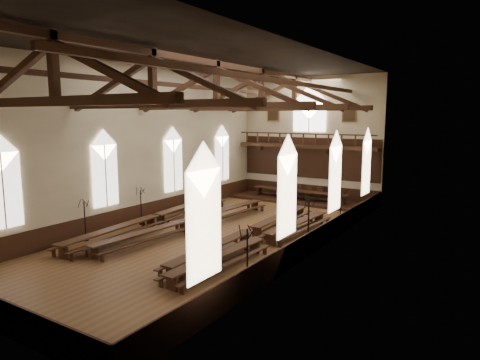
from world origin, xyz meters
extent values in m
plane|color=brown|center=(0.00, 0.00, 0.00)|extent=(26.00, 26.00, 0.00)
plane|color=beige|center=(0.00, 13.00, 5.00)|extent=(12.00, 0.00, 12.00)
plane|color=beige|center=(-6.00, 0.00, 5.00)|extent=(0.00, 26.00, 26.00)
plane|color=beige|center=(6.00, 0.00, 5.00)|extent=(0.00, 26.00, 26.00)
plane|color=black|center=(0.00, 0.00, 10.00)|extent=(26.00, 26.00, 0.00)
cube|color=#33190F|center=(0.00, 12.96, 0.60)|extent=(11.90, 0.08, 1.20)
cube|color=#33190F|center=(-5.96, 0.00, 0.60)|extent=(0.08, 25.90, 1.20)
cube|color=#33190F|center=(5.96, 0.00, 0.60)|extent=(0.08, 25.90, 1.20)
cube|color=white|center=(-5.90, -9.00, 3.40)|extent=(0.05, 1.80, 3.60)
cube|color=white|center=(-5.90, -9.00, 5.20)|extent=(0.05, 1.80, 1.80)
cylinder|color=beige|center=(-5.86, -9.00, 3.40)|extent=(0.08, 0.08, 3.60)
cube|color=white|center=(-5.90, -3.00, 3.40)|extent=(0.05, 1.80, 3.60)
cube|color=white|center=(-5.90, -3.00, 5.20)|extent=(0.05, 1.80, 1.80)
cylinder|color=beige|center=(-5.86, -3.00, 3.40)|extent=(0.08, 0.08, 3.60)
cube|color=white|center=(-5.90, 3.00, 3.40)|extent=(0.05, 1.80, 3.60)
cube|color=white|center=(-5.90, 3.00, 5.20)|extent=(0.05, 1.80, 1.80)
cylinder|color=beige|center=(-5.86, 3.00, 3.40)|extent=(0.08, 0.08, 3.60)
cube|color=white|center=(-5.90, 9.00, 3.40)|extent=(0.05, 1.80, 3.60)
cube|color=white|center=(-5.90, 9.00, 5.20)|extent=(0.05, 1.80, 1.80)
cylinder|color=beige|center=(-5.86, 9.00, 3.40)|extent=(0.08, 0.08, 3.60)
cube|color=white|center=(5.90, -9.00, 3.40)|extent=(0.05, 1.80, 3.60)
cube|color=white|center=(5.90, -9.00, 5.20)|extent=(0.05, 1.80, 1.80)
cylinder|color=beige|center=(5.86, -9.00, 3.40)|extent=(0.08, 0.08, 3.60)
cube|color=white|center=(5.90, -3.00, 3.40)|extent=(0.05, 1.80, 3.60)
cube|color=white|center=(5.90, -3.00, 5.20)|extent=(0.05, 1.80, 1.80)
cylinder|color=beige|center=(5.86, -3.00, 3.40)|extent=(0.08, 0.08, 3.60)
cube|color=white|center=(5.90, 3.00, 3.40)|extent=(0.05, 1.80, 3.60)
cube|color=white|center=(5.90, 3.00, 5.20)|extent=(0.05, 1.80, 1.80)
cylinder|color=beige|center=(5.86, 3.00, 3.40)|extent=(0.08, 0.08, 3.60)
cube|color=white|center=(5.90, 9.00, 3.40)|extent=(0.05, 1.80, 3.60)
cube|color=white|center=(5.90, 9.00, 5.20)|extent=(0.05, 1.80, 1.80)
cylinder|color=beige|center=(5.86, 9.00, 3.40)|extent=(0.08, 0.08, 3.60)
cube|color=white|center=(0.00, 12.90, 6.80)|extent=(2.80, 0.05, 2.40)
cube|color=white|center=(0.00, 12.90, 8.00)|extent=(2.80, 0.05, 2.80)
cylinder|color=beige|center=(0.00, 12.86, 6.80)|extent=(0.10, 0.10, 2.40)
cube|color=#3C2213|center=(0.00, 12.35, 4.40)|extent=(11.80, 1.20, 0.20)
cube|color=#33190F|center=(0.00, 12.94, 3.45)|extent=(11.80, 0.10, 3.30)
cube|color=#3C2213|center=(0.00, 11.81, 5.45)|extent=(11.60, 0.12, 0.10)
cube|color=#3C2213|center=(0.00, 11.81, 4.55)|extent=(11.60, 0.12, 0.10)
cube|color=#3C2213|center=(-4.50, 12.75, 4.15)|extent=(0.35, 0.40, 0.50)
cube|color=#3C2213|center=(-1.50, 12.75, 4.15)|extent=(0.35, 0.40, 0.50)
cube|color=#3C2213|center=(1.50, 12.75, 4.15)|extent=(0.35, 0.40, 0.50)
cube|color=#3C2213|center=(4.50, 12.75, 4.15)|extent=(0.35, 0.40, 0.50)
cube|color=brown|center=(-3.30, 12.91, 7.10)|extent=(1.15, 0.06, 1.45)
cube|color=black|center=(-3.30, 12.87, 7.10)|extent=(0.95, 0.04, 1.25)
cube|color=brown|center=(3.30, 12.91, 7.10)|extent=(1.15, 0.06, 1.45)
cube|color=black|center=(3.30, 12.87, 7.10)|extent=(0.95, 0.04, 1.25)
cube|color=#3C2213|center=(0.00, -10.00, 7.40)|extent=(11.70, 0.35, 0.35)
cube|color=#3C2213|center=(0.00, -10.00, 8.70)|extent=(0.30, 0.30, 2.40)
cube|color=#3C2213|center=(-2.88, -10.00, 8.30)|extent=(5.44, 0.26, 2.40)
cube|color=#3C2213|center=(2.88, -10.00, 8.30)|extent=(5.44, 0.26, 2.40)
cube|color=#3C2213|center=(0.00, -5.00, 7.40)|extent=(11.70, 0.35, 0.35)
cube|color=#3C2213|center=(0.00, -5.00, 8.70)|extent=(0.30, 0.30, 2.40)
cube|color=#3C2213|center=(-2.88, -5.00, 8.30)|extent=(5.44, 0.26, 2.40)
cube|color=#3C2213|center=(2.88, -5.00, 8.30)|extent=(5.44, 0.26, 2.40)
cube|color=#3C2213|center=(0.00, 0.00, 7.40)|extent=(11.70, 0.35, 0.35)
cube|color=#3C2213|center=(0.00, 0.00, 8.70)|extent=(0.30, 0.30, 2.40)
cube|color=#3C2213|center=(-2.88, 0.00, 8.30)|extent=(5.44, 0.26, 2.40)
cube|color=#3C2213|center=(2.88, 0.00, 8.30)|extent=(5.44, 0.26, 2.40)
cube|color=#3C2213|center=(0.00, 5.00, 7.40)|extent=(11.70, 0.35, 0.35)
cube|color=#3C2213|center=(0.00, 5.00, 8.70)|extent=(0.30, 0.30, 2.40)
cube|color=#3C2213|center=(-2.88, 5.00, 8.30)|extent=(5.44, 0.26, 2.40)
cube|color=#3C2213|center=(2.88, 5.00, 8.30)|extent=(5.44, 0.26, 2.40)
cube|color=#3C2213|center=(0.00, 10.00, 7.40)|extent=(11.70, 0.35, 0.35)
cube|color=#3C2213|center=(0.00, 10.00, 8.70)|extent=(0.30, 0.30, 2.40)
cube|color=#3C2213|center=(-2.88, 10.00, 8.30)|extent=(5.44, 0.26, 2.40)
cube|color=#3C2213|center=(2.88, 10.00, 8.30)|extent=(5.44, 0.26, 2.40)
cube|color=#3C2213|center=(-3.36, 0.00, 8.70)|extent=(0.25, 25.70, 0.25)
cube|color=#3C2213|center=(3.36, 0.00, 8.70)|extent=(0.25, 25.70, 0.25)
cube|color=#3C2213|center=(0.00, 0.00, 9.70)|extent=(0.30, 25.70, 0.30)
cube|color=#3C2213|center=(-4.41, -4.20, 0.73)|extent=(1.23, 7.21, 0.08)
cube|color=#3C2213|center=(-4.41, -7.43, 0.34)|extent=(0.61, 0.13, 0.69)
cube|color=#3C2213|center=(-4.41, -0.97, 0.34)|extent=(0.61, 0.13, 0.69)
cube|color=#3C2213|center=(-4.41, -4.20, 0.26)|extent=(0.53, 6.35, 0.08)
cube|color=#3C2213|center=(-5.05, -4.25, 0.43)|extent=(0.80, 7.18, 0.06)
cube|color=#3C2213|center=(-5.05, -7.53, 0.20)|extent=(0.23, 0.09, 0.40)
cube|color=#3C2213|center=(-5.05, -0.96, 0.20)|extent=(0.23, 0.09, 0.40)
cube|color=#3C2213|center=(-3.78, -4.16, 0.43)|extent=(0.80, 7.18, 0.06)
cube|color=#3C2213|center=(-3.78, -7.44, 0.20)|extent=(0.23, 0.09, 0.40)
cube|color=#3C2213|center=(-3.78, -0.87, 0.20)|extent=(0.23, 0.09, 0.40)
cube|color=#3C2213|center=(-4.41, 3.20, 0.73)|extent=(1.23, 7.21, 0.08)
cube|color=#3C2213|center=(-4.41, -0.03, 0.34)|extent=(0.61, 0.13, 0.69)
cube|color=#3C2213|center=(-4.41, 6.43, 0.34)|extent=(0.61, 0.13, 0.69)
cube|color=#3C2213|center=(-4.41, 3.20, 0.26)|extent=(0.53, 6.35, 0.08)
cube|color=#3C2213|center=(-5.05, 3.15, 0.43)|extent=(0.80, 7.18, 0.06)
cube|color=#3C2213|center=(-5.05, -0.13, 0.20)|extent=(0.23, 0.09, 0.40)
cube|color=#3C2213|center=(-5.05, 6.44, 0.20)|extent=(0.23, 0.09, 0.40)
cube|color=#3C2213|center=(-3.78, 3.24, 0.43)|extent=(0.80, 7.18, 0.06)
cube|color=#3C2213|center=(-3.78, -0.04, 0.20)|extent=(0.23, 0.09, 0.40)
cube|color=#3C2213|center=(-3.78, 6.53, 0.20)|extent=(0.23, 0.09, 0.40)
cube|color=#3C2213|center=(-2.02, -3.59, 0.68)|extent=(1.20, 6.78, 0.08)
cube|color=#3C2213|center=(-2.02, -6.62, 0.32)|extent=(0.58, 0.12, 0.65)
cube|color=#3C2213|center=(-2.02, -0.56, 0.32)|extent=(0.58, 0.12, 0.65)
cube|color=#3C2213|center=(-2.02, -3.59, 0.24)|extent=(0.54, 5.96, 0.08)
cube|color=#3C2213|center=(-2.62, -3.54, 0.40)|extent=(0.79, 6.74, 0.06)
cube|color=#3C2213|center=(-2.62, -6.63, 0.19)|extent=(0.22, 0.08, 0.38)
cube|color=#3C2213|center=(-2.62, -0.46, 0.19)|extent=(0.22, 0.08, 0.38)
cube|color=#3C2213|center=(-1.43, -3.64, 0.40)|extent=(0.79, 6.74, 0.06)
cube|color=#3C2213|center=(-1.43, -6.72, 0.19)|extent=(0.22, 0.08, 0.38)
cube|color=#3C2213|center=(-1.43, -0.55, 0.19)|extent=(0.22, 0.08, 0.38)
cube|color=#3C2213|center=(-2.02, 3.81, 0.68)|extent=(1.20, 6.78, 0.08)
cube|color=#3C2213|center=(-2.02, 0.78, 0.32)|extent=(0.58, 0.12, 0.65)
cube|color=#3C2213|center=(-2.02, 6.84, 0.32)|extent=(0.58, 0.12, 0.65)
cube|color=#3C2213|center=(-2.02, 3.81, 0.24)|extent=(0.54, 5.96, 0.08)
cube|color=#3C2213|center=(-2.62, 3.86, 0.40)|extent=(0.79, 6.74, 0.06)
cube|color=#3C2213|center=(-2.62, 0.77, 0.19)|extent=(0.22, 0.08, 0.38)
cube|color=#3C2213|center=(-2.62, 6.94, 0.19)|extent=(0.22, 0.08, 0.38)
cube|color=#3C2213|center=(-1.43, 3.76, 0.40)|extent=(0.79, 6.74, 0.06)
cube|color=#3C2213|center=(-1.43, 0.68, 0.19)|extent=(0.22, 0.08, 0.38)
cube|color=#3C2213|center=(-1.43, 6.85, 0.19)|extent=(0.22, 0.08, 0.38)
cube|color=#3C2213|center=(2.23, -3.66, 0.68)|extent=(0.79, 6.70, 0.08)
cube|color=#3C2213|center=(2.23, -6.67, 0.32)|extent=(0.57, 0.09, 0.64)
cube|color=#3C2213|center=(2.23, -0.65, 0.32)|extent=(0.57, 0.09, 0.64)
cube|color=#3C2213|center=(2.23, -3.66, 0.24)|extent=(0.18, 5.92, 0.08)
cube|color=#3C2213|center=(1.63, -3.67, 0.40)|extent=(0.39, 6.69, 0.06)
cube|color=#3C2213|center=(1.63, -6.72, 0.19)|extent=(0.22, 0.07, 0.37)
cube|color=#3C2213|center=(1.63, -0.61, 0.19)|extent=(0.22, 0.07, 0.37)
cube|color=#3C2213|center=(2.82, -3.65, 0.40)|extent=(0.39, 6.69, 0.06)
cube|color=#3C2213|center=(2.82, -6.70, 0.19)|extent=(0.22, 0.07, 0.37)
cube|color=#3C2213|center=(2.82, -0.59, 0.19)|extent=(0.22, 0.07, 0.37)
cube|color=#3C2213|center=(2.23, 3.74, 0.68)|extent=(0.79, 6.70, 0.08)
cube|color=#3C2213|center=(2.23, 0.73, 0.32)|extent=(0.57, 0.09, 0.64)
cube|color=#3C2213|center=(2.23, 6.75, 0.32)|extent=(0.57, 0.09, 0.64)
cube|color=#3C2213|center=(2.23, 3.74, 0.24)|extent=(0.18, 5.92, 0.08)
cube|color=#3C2213|center=(1.63, 3.73, 0.40)|extent=(0.39, 6.69, 0.06)
cube|color=#3C2213|center=(1.63, 0.68, 0.19)|extent=(0.22, 0.07, 0.37)
cube|color=#3C2213|center=(1.63, 6.79, 0.19)|extent=(0.22, 0.07, 0.37)
cube|color=#3C2213|center=(2.82, 3.75, 0.40)|extent=(0.39, 6.69, 0.06)
cube|color=#3C2213|center=(2.82, 0.70, 0.19)|extent=(0.22, 0.07, 0.37)
cube|color=#3C2213|center=(2.82, 6.81, 0.19)|extent=(0.22, 0.07, 0.37)
cube|color=#3C2213|center=(3.51, -4.54, 0.66)|extent=(1.05, 6.56, 0.07)
cube|color=#3C2213|center=(3.51, -7.48, 0.31)|extent=(0.56, 0.11, 0.63)
cube|color=#3C2213|center=(3.51, -1.60, 0.31)|extent=(0.56, 0.11, 0.63)
cube|color=#3C2213|center=(3.51, -4.54, 0.23)|extent=(0.43, 5.78, 0.07)
cube|color=#3C2213|center=(2.94, -4.51, 0.39)|extent=(0.66, 6.54, 0.06)
cube|color=#3C2213|center=(2.94, -7.49, 0.18)|extent=(0.21, 0.08, 0.36)
cube|color=#3C2213|center=(2.94, -1.52, 0.18)|extent=(0.21, 0.08, 0.36)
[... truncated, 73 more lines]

